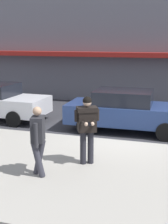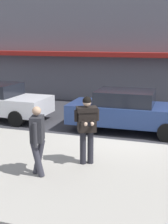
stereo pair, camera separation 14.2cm
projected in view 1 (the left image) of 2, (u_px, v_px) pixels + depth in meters
The scene contains 6 objects.
ground_plane at pixel (123, 142), 10.40m from camera, with size 80.00×80.00×0.00m, color #333338.
sidewalk at pixel (143, 180), 7.44m from camera, with size 32.00×5.30×0.14m, color #A8A399.
curb_paint_line at pixel (153, 145), 10.15m from camera, with size 28.00×0.12×0.01m, color silver.
parked_sedan_mid at pixel (127, 110), 11.53m from camera, with size 4.54×2.00×1.54m.
man_texting_on_phone at pixel (87, 123), 8.01m from camera, with size 0.63×0.65×1.81m.
pedestrian_with_bag at pixel (38, 137), 7.35m from camera, with size 0.40×0.72×1.70m.
Camera 1 is at (1.71, -9.84, 3.33)m, focal length 50.00 mm.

